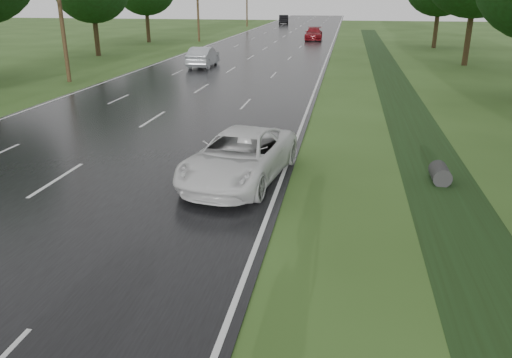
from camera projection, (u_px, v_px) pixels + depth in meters
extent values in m
cube|color=black|center=(260.00, 52.00, 49.38)|extent=(14.00, 180.00, 0.04)
cube|color=silver|center=(329.00, 53.00, 48.26)|extent=(0.12, 180.00, 0.01)
cube|color=silver|center=(195.00, 50.00, 50.48)|extent=(0.12, 180.00, 0.01)
cube|color=silver|center=(260.00, 51.00, 49.37)|extent=(0.12, 180.00, 0.01)
cube|color=black|center=(406.00, 111.00, 24.42)|extent=(2.20, 120.00, 0.01)
cylinder|color=#2D2D2D|center=(440.00, 174.00, 15.10)|extent=(0.56, 1.00, 0.56)
cylinder|color=#3B2918|center=(59.00, 0.00, 30.71)|extent=(0.26, 0.26, 10.00)
cylinder|color=#3B2918|center=(468.00, 38.00, 39.26)|extent=(0.44, 0.44, 4.16)
cylinder|color=#3B2918|center=(436.00, 30.00, 52.31)|extent=(0.44, 0.44, 3.68)
cylinder|color=#3B2918|center=(97.00, 37.00, 45.61)|extent=(0.44, 0.44, 3.36)
cylinder|color=#3B2918|center=(148.00, 27.00, 58.60)|extent=(0.44, 0.44, 3.52)
imported|color=silver|center=(239.00, 156.00, 14.99)|extent=(3.19, 5.59, 1.47)
imported|color=#999EA2|center=(203.00, 57.00, 38.69)|extent=(1.73, 4.64, 1.51)
imported|color=maroon|center=(314.00, 34.00, 61.39)|extent=(2.20, 5.13, 1.47)
imported|color=black|center=(284.00, 19.00, 94.53)|extent=(2.41, 5.19, 1.65)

